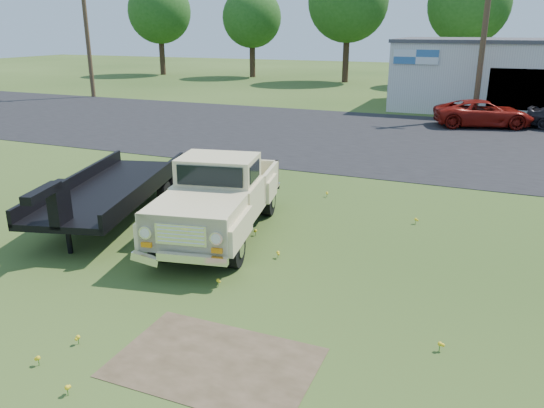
{
  "coord_description": "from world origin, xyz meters",
  "views": [
    {
      "loc": [
        4.92,
        -8.97,
        4.81
      ],
      "look_at": [
        0.77,
        1.0,
        1.2
      ],
      "focal_mm": 35.0,
      "sensor_mm": 36.0,
      "label": 1
    }
  ],
  "objects": [
    {
      "name": "utility_pole_mid",
      "position": [
        4.0,
        22.0,
        4.6
      ],
      "size": [
        1.6,
        0.3,
        9.0
      ],
      "color": "#472F21",
      "rests_on": "ground"
    },
    {
      "name": "treeline_c",
      "position": [
        -8.0,
        39.5,
        6.93
      ],
      "size": [
        7.04,
        7.04,
        10.47
      ],
      "color": "#362418",
      "rests_on": "ground"
    },
    {
      "name": "treeline_d",
      "position": [
        2.0,
        40.5,
        6.62
      ],
      "size": [
        6.72,
        6.72,
        10.0
      ],
      "color": "#362418",
      "rests_on": "ground"
    },
    {
      "name": "flatbed_trailer",
      "position": [
        -4.08,
        1.72,
        0.88
      ],
      "size": [
        3.74,
        6.76,
        1.75
      ],
      "primitive_type": null,
      "rotation": [
        0.0,
        0.0,
        0.26
      ],
      "color": "black",
      "rests_on": "ground"
    },
    {
      "name": "red_pickup",
      "position": [
        4.47,
        19.82,
        0.66
      ],
      "size": [
        5.18,
        3.44,
        1.32
      ],
      "primitive_type": "imported",
      "rotation": [
        0.0,
        0.0,
        1.86
      ],
      "color": "maroon",
      "rests_on": "ground"
    },
    {
      "name": "treeline_b",
      "position": [
        -18.0,
        41.0,
        5.67
      ],
      "size": [
        5.76,
        5.76,
        8.57
      ],
      "color": "#362418",
      "rests_on": "ground"
    },
    {
      "name": "treeline_a",
      "position": [
        -28.0,
        40.0,
        6.3
      ],
      "size": [
        6.4,
        6.4,
        9.52
      ],
      "color": "#362418",
      "rests_on": "ground"
    },
    {
      "name": "commercial_building",
      "position": [
        6.0,
        26.99,
        2.1
      ],
      "size": [
        14.2,
        8.2,
        4.15
      ],
      "color": "#BABAB5",
      "rests_on": "ground"
    },
    {
      "name": "vintage_pickup_truck",
      "position": [
        -0.86,
        1.64,
        0.99
      ],
      "size": [
        3.1,
        5.73,
        1.97
      ],
      "primitive_type": null,
      "rotation": [
        0.0,
        0.0,
        0.19
      ],
      "color": "#D0BF8B",
      "rests_on": "ground"
    },
    {
      "name": "asphalt_lot",
      "position": [
        0.0,
        15.0,
        0.0
      ],
      "size": [
        90.0,
        14.0,
        0.02
      ],
      "primitive_type": "cube",
      "color": "black",
      "rests_on": "ground"
    },
    {
      "name": "ground",
      "position": [
        0.0,
        0.0,
        0.0
      ],
      "size": [
        140.0,
        140.0,
        0.0
      ],
      "primitive_type": "plane",
      "color": "#294315",
      "rests_on": "ground"
    },
    {
      "name": "dirt_patch_a",
      "position": [
        1.5,
        -3.0,
        0.0
      ],
      "size": [
        3.0,
        2.0,
        0.01
      ],
      "primitive_type": "cube",
      "color": "#443824",
      "rests_on": "ground"
    },
    {
      "name": "utility_pole_west",
      "position": [
        -22.0,
        22.0,
        4.6
      ],
      "size": [
        1.6,
        0.3,
        9.0
      ],
      "color": "#472F21",
      "rests_on": "ground"
    },
    {
      "name": "dirt_patch_b",
      "position": [
        -2.0,
        3.5,
        0.0
      ],
      "size": [
        2.2,
        1.6,
        0.01
      ],
      "primitive_type": "cube",
      "color": "#443824",
      "rests_on": "ground"
    }
  ]
}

